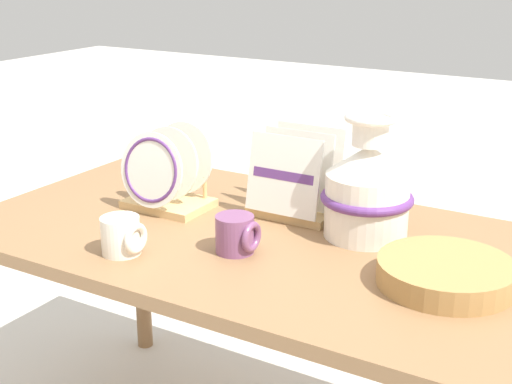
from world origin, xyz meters
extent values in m
cube|color=olive|center=(0.00, 0.00, 0.71)|extent=(1.50, 0.83, 0.03)
cylinder|color=olive|center=(-0.70, 0.37, 0.34)|extent=(0.06, 0.06, 0.69)
cylinder|color=white|center=(0.25, 0.12, 0.81)|extent=(0.21, 0.21, 0.16)
cone|color=white|center=(0.25, 0.12, 0.92)|extent=(0.21, 0.21, 0.07)
cylinder|color=white|center=(0.25, 0.12, 0.99)|extent=(0.09, 0.09, 0.07)
torus|color=white|center=(0.25, 0.12, 1.03)|extent=(0.13, 0.13, 0.02)
torus|color=#60337A|center=(0.25, 0.12, 0.83)|extent=(0.23, 0.23, 0.02)
cube|color=tan|center=(-0.31, 0.04, 0.74)|extent=(0.23, 0.16, 0.02)
cylinder|color=tan|center=(-0.39, 0.11, 0.78)|extent=(0.01, 0.01, 0.06)
cylinder|color=tan|center=(-0.23, 0.11, 0.78)|extent=(0.01, 0.01, 0.06)
cylinder|color=white|center=(-0.31, -0.03, 0.85)|extent=(0.20, 0.05, 0.20)
torus|color=#5B3375|center=(-0.31, -0.03, 0.85)|extent=(0.18, 0.04, 0.18)
cylinder|color=white|center=(-0.31, 0.04, 0.85)|extent=(0.20, 0.05, 0.20)
cylinder|color=white|center=(-0.31, 0.11, 0.85)|extent=(0.20, 0.05, 0.20)
cube|color=tan|center=(0.02, 0.17, 0.74)|extent=(0.23, 0.16, 0.02)
cylinder|color=tan|center=(-0.06, 0.24, 0.78)|extent=(0.01, 0.01, 0.06)
cylinder|color=tan|center=(0.10, 0.24, 0.78)|extent=(0.01, 0.01, 0.06)
cube|color=white|center=(0.02, 0.10, 0.85)|extent=(0.21, 0.05, 0.20)
cube|color=white|center=(0.02, 0.17, 0.85)|extent=(0.21, 0.05, 0.20)
cube|color=white|center=(0.02, 0.24, 0.85)|extent=(0.21, 0.05, 0.20)
cube|color=#5B3375|center=(0.02, 0.10, 0.85)|extent=(0.18, 0.01, 0.03)
cylinder|color=#AD7F47|center=(0.50, -0.05, 0.73)|extent=(0.29, 0.29, 0.01)
cylinder|color=#AD7F47|center=(0.50, -0.05, 0.74)|extent=(0.29, 0.29, 0.01)
cylinder|color=#AD7F47|center=(0.50, -0.05, 0.75)|extent=(0.29, 0.29, 0.01)
cylinder|color=#AD7F47|center=(0.50, -0.05, 0.76)|extent=(0.29, 0.29, 0.01)
cylinder|color=#AD7F47|center=(0.50, -0.05, 0.76)|extent=(0.29, 0.29, 0.01)
cylinder|color=#AD7F47|center=(0.50, -0.05, 0.77)|extent=(0.29, 0.29, 0.01)
cylinder|color=silver|center=(-0.21, -0.27, 0.77)|extent=(0.09, 0.09, 0.09)
torus|color=silver|center=(-0.16, -0.27, 0.77)|extent=(0.02, 0.07, 0.07)
cylinder|color=#7A4770|center=(0.02, -0.13, 0.77)|extent=(0.09, 0.09, 0.09)
torus|color=#7A4770|center=(0.06, -0.13, 0.77)|extent=(0.02, 0.07, 0.07)
camera|label=1|loc=(0.86, -1.45, 1.40)|focal=50.00mm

